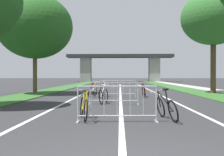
# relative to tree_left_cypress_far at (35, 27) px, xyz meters

# --- Properties ---
(grass_verge_left) EXTENTS (2.41, 67.78, 0.05)m
(grass_verge_left) POSITION_rel_tree_left_cypress_far_xyz_m (0.06, 12.20, -4.91)
(grass_verge_left) COLOR #2D5B26
(grass_verge_left) RESTS_ON ground
(grass_verge_right) EXTENTS (2.41, 67.78, 0.05)m
(grass_verge_right) POSITION_rel_tree_left_cypress_far_xyz_m (12.49, 12.20, -4.91)
(grass_verge_right) COLOR #2D5B26
(grass_verge_right) RESTS_ON ground
(sidewalk_path_right) EXTENTS (1.80, 67.78, 0.08)m
(sidewalk_path_right) POSITION_rel_tree_left_cypress_far_xyz_m (14.59, 12.20, -4.90)
(sidewalk_path_right) COLOR #9E9B93
(sidewalk_path_right) RESTS_ON ground
(lane_stripe_center) EXTENTS (0.14, 39.21, 0.01)m
(lane_stripe_center) POSITION_rel_tree_left_cypress_far_xyz_m (6.28, 4.08, -4.93)
(lane_stripe_center) COLOR silver
(lane_stripe_center) RESTS_ON ground
(lane_stripe_right_lane) EXTENTS (0.14, 39.21, 0.01)m
(lane_stripe_right_lane) POSITION_rel_tree_left_cypress_far_xyz_m (9.03, 4.08, -4.93)
(lane_stripe_right_lane) COLOR silver
(lane_stripe_right_lane) RESTS_ON ground
(lane_stripe_left_lane) EXTENTS (0.14, 39.21, 0.01)m
(lane_stripe_left_lane) POSITION_rel_tree_left_cypress_far_xyz_m (3.52, 4.08, -4.93)
(lane_stripe_left_lane) COLOR silver
(lane_stripe_left_lane) RESTS_ON ground
(overpass_bridge) EXTENTS (23.64, 3.56, 6.13)m
(overpass_bridge) POSITION_rel_tree_left_cypress_far_xyz_m (6.28, 40.49, -0.73)
(overpass_bridge) COLOR #2D2D30
(overpass_bridge) RESTS_ON ground
(tree_left_cypress_far) EXTENTS (5.52, 5.52, 7.29)m
(tree_left_cypress_far) POSITION_rel_tree_left_cypress_far_xyz_m (0.00, 0.00, 0.00)
(tree_left_cypress_far) COLOR brown
(tree_left_cypress_far) RESTS_ON ground
(tree_right_maple_mid) EXTENTS (4.78, 4.78, 7.71)m
(tree_right_maple_mid) POSITION_rel_tree_left_cypress_far_xyz_m (13.21, 0.71, 0.72)
(tree_right_maple_mid) COLOR #4C3823
(tree_right_maple_mid) RESTS_ON ground
(crowd_barrier_nearest) EXTENTS (2.35, 0.56, 1.05)m
(crowd_barrier_nearest) POSITION_rel_tree_left_cypress_far_xyz_m (6.16, -11.70, -4.42)
(crowd_barrier_nearest) COLOR #ADADB2
(crowd_barrier_nearest) RESTS_ON ground
(crowd_barrier_second) EXTENTS (2.34, 0.54, 1.05)m
(crowd_barrier_second) POSITION_rel_tree_left_cypress_far_xyz_m (5.95, -6.96, -4.42)
(crowd_barrier_second) COLOR #ADADB2
(crowd_barrier_second) RESTS_ON ground
(crowd_barrier_third) EXTENTS (2.34, 0.49, 1.05)m
(crowd_barrier_third) POSITION_rel_tree_left_cypress_far_xyz_m (6.10, -2.23, -4.42)
(crowd_barrier_third) COLOR #ADADB2
(crowd_barrier_third) RESTS_ON ground
(bicycle_silver_0) EXTENTS (0.46, 1.73, 0.93)m
(bicycle_silver_0) POSITION_rel_tree_left_cypress_far_xyz_m (5.44, -6.43, -4.56)
(bicycle_silver_0) COLOR black
(bicycle_silver_0) RESTS_ON ground
(bicycle_white_1) EXTENTS (0.60, 1.64, 0.98)m
(bicycle_white_1) POSITION_rel_tree_left_cypress_far_xyz_m (5.17, -2.61, -4.55)
(bicycle_white_1) COLOR black
(bicycle_white_1) RESTS_ON ground
(bicycle_red_2) EXTENTS (0.64, 1.65, 0.97)m
(bicycle_red_2) POSITION_rel_tree_left_cypress_far_xyz_m (7.73, -2.72, -4.58)
(bicycle_red_2) COLOR black
(bicycle_red_2) RESTS_ON ground
(bicycle_orange_3) EXTENTS (0.68, 1.69, 1.03)m
(bicycle_orange_3) POSITION_rel_tree_left_cypress_far_xyz_m (4.54, -2.63, -4.56)
(bicycle_orange_3) COLOR black
(bicycle_orange_3) RESTS_ON ground
(bicycle_black_4) EXTENTS (0.71, 1.70, 0.97)m
(bicycle_black_4) POSITION_rel_tree_left_cypress_far_xyz_m (7.64, -11.27, -4.57)
(bicycle_black_4) COLOR black
(bicycle_black_4) RESTS_ON ground
(bicycle_yellow_5) EXTENTS (0.64, 1.65, 0.96)m
(bicycle_yellow_5) POSITION_rel_tree_left_cypress_far_xyz_m (5.13, -11.28, -4.56)
(bicycle_yellow_5) COLOR black
(bicycle_yellow_5) RESTS_ON ground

